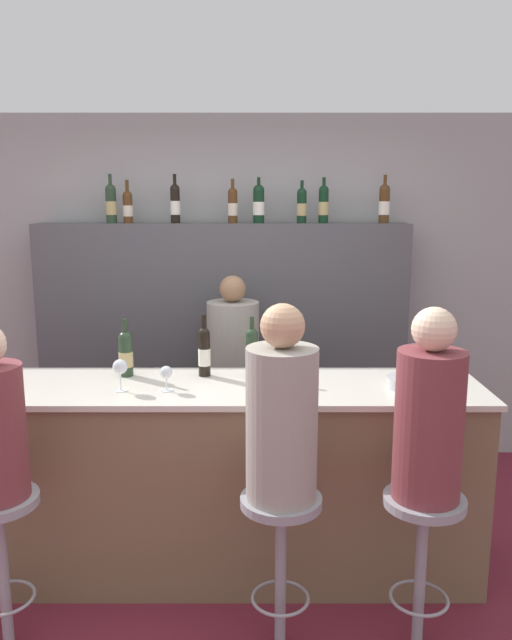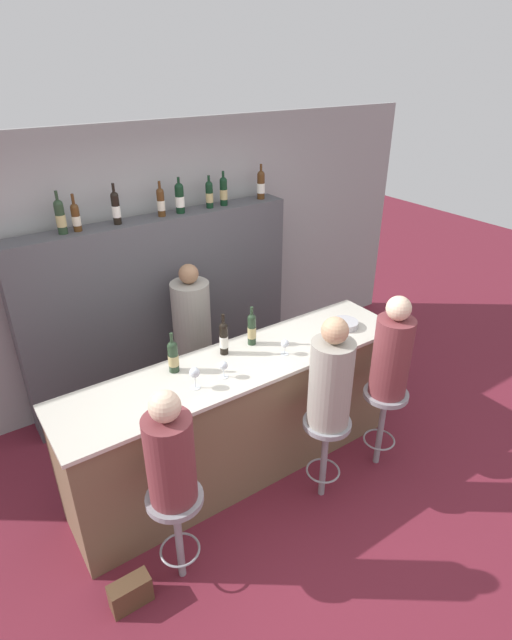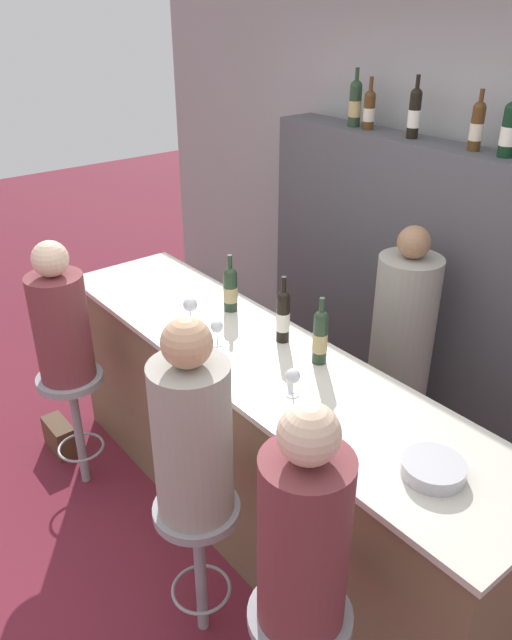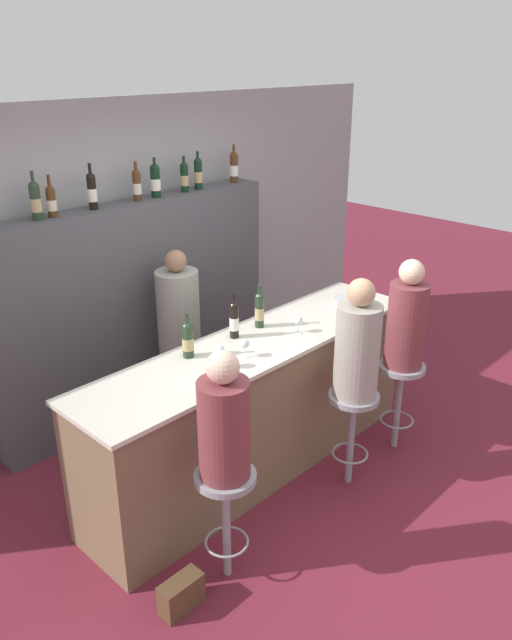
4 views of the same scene
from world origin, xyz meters
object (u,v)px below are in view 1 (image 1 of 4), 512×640
at_px(guest_seated_middle, 280,415).
at_px(guest_seated_right, 428,416).
at_px(wine_bottle_backbar_0, 109,203).
at_px(metal_bowl, 407,382).
at_px(wine_bottle_backbar_1, 126,206).
at_px(wine_glass_1, 165,374).
at_px(wine_bottle_backbar_5, 300,205).
at_px(wine_bottle_backbar_2, 174,203).
at_px(wine_bottle_backbar_4, 257,204).
at_px(wine_bottle_counter_2, 250,351).
at_px(wine_bottle_backbar_7, 383,203).
at_px(wine_bottle_counter_1, 203,351).
at_px(wine_glass_2, 274,374).
at_px(bar_stool_middle, 279,532).
at_px(wine_bottle_backbar_3, 231,205).
at_px(bartender, 232,394).
at_px(wine_bottle_backbar_6, 322,204).
at_px(wine_bottle_counter_0, 124,353).
at_px(wine_glass_0, 119,368).
at_px(bar_stool_right, 421,532).

relative_size(guest_seated_middle, guest_seated_right, 1.02).
xyz_separation_m(wine_bottle_backbar_0, metal_bowl, (1.81, -1.42, -0.89)).
xyz_separation_m(wine_bottle_backbar_1, wine_glass_1, (0.46, -1.48, -0.80)).
distance_m(wine_bottle_backbar_5, guest_seated_middle, 2.17).
xyz_separation_m(wine_glass_1, metal_bowl, (1.23, 0.06, -0.06)).
relative_size(wine_bottle_backbar_2, wine_bottle_backbar_4, 1.07).
relative_size(wine_bottle_counter_2, wine_bottle_backbar_7, 0.97).
bearing_deg(wine_bottle_backbar_0, wine_bottle_counter_1, -58.24).
bearing_deg(wine_glass_2, wine_bottle_counter_1, 144.42).
distance_m(wine_glass_2, bar_stool_middle, 0.76).
bearing_deg(wine_bottle_backbar_3, bartender, -88.46).
relative_size(wine_bottle_backbar_2, wine_bottle_backbar_6, 1.07).
xyz_separation_m(wine_bottle_backbar_3, bartender, (0.01, -0.42, -1.26)).
relative_size(wine_bottle_backbar_1, wine_bottle_backbar_3, 0.98).
xyz_separation_m(wine_bottle_counter_1, wine_bottle_backbar_6, (0.76, 1.21, 0.77)).
relative_size(wine_bottle_counter_2, metal_bowl, 1.44).
relative_size(wine_bottle_counter_0, wine_bottle_backbar_7, 0.94).
bearing_deg(bartender, wine_bottle_backbar_5, 41.57).
height_order(wine_bottle_backbar_3, wine_glass_2, wine_bottle_backbar_3).
bearing_deg(wine_bottle_backbar_2, wine_bottle_backbar_6, 0.00).
bearing_deg(wine_bottle_counter_0, wine_glass_1, -46.56).
bearing_deg(wine_bottle_counter_2, bar_stool_middle, -80.50).
relative_size(wine_bottle_counter_0, guest_seated_right, 0.38).
distance_m(wine_glass_0, metal_bowl, 1.46).
bearing_deg(wine_glass_0, guest_seated_right, -19.94).
bearing_deg(wine_glass_0, wine_bottle_backbar_1, 98.83).
relative_size(wine_bottle_counter_1, bartender, 0.23).
bearing_deg(wine_glass_2, wine_bottle_backbar_5, 81.34).
height_order(wine_bottle_backbar_7, bar_stool_middle, wine_bottle_backbar_7).
bearing_deg(wine_glass_1, wine_bottle_counter_1, 58.07).
bearing_deg(guest_seated_middle, wine_glass_1, 137.52).
bearing_deg(bar_stool_middle, wine_bottle_counter_2, 99.50).
bearing_deg(wine_bottle_counter_0, bar_stool_right, -28.59).
distance_m(wine_glass_1, guest_seated_middle, 0.76).
xyz_separation_m(wine_bottle_backbar_6, bar_stool_right, (0.25, -1.99, -1.39)).
bearing_deg(wine_glass_1, guest_seated_middle, -42.48).
xyz_separation_m(bar_stool_right, bartender, (-0.88, 1.56, 0.12)).
distance_m(wine_bottle_backbar_0, wine_bottle_backbar_3, 0.86).
bearing_deg(wine_bottle_backbar_4, wine_bottle_backbar_5, -0.00).
bearing_deg(bar_stool_right, wine_glass_0, 160.06).
xyz_separation_m(wine_bottle_counter_2, guest_seated_middle, (0.13, -0.78, -0.08)).
height_order(wine_bottle_counter_0, wine_glass_0, wine_bottle_counter_0).
relative_size(wine_glass_0, wine_glass_2, 1.30).
bearing_deg(wine_bottle_backbar_6, bartender, -146.16).
bearing_deg(wine_bottle_backbar_0, bar_stool_right, -48.54).
xyz_separation_m(guest_seated_middle, guest_seated_right, (0.62, 0.00, -0.00)).
distance_m(wine_bottle_counter_1, wine_bottle_backbar_0, 1.62).
distance_m(wine_bottle_backbar_0, bartender, 1.60).
height_order(wine_bottle_counter_0, wine_bottle_backbar_0, wine_bottle_backbar_0).
bearing_deg(guest_seated_right, bar_stool_middle, 180.00).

